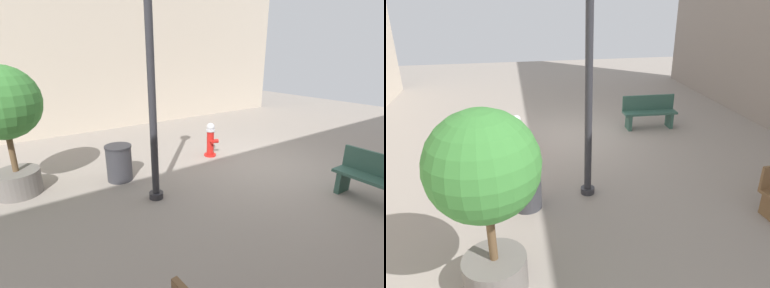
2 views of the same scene
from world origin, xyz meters
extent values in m
plane|color=gray|center=(0.00, 0.00, 0.00)|extent=(23.40, 23.40, 0.00)
cube|color=beige|center=(6.21, 2.70, 3.75)|extent=(0.70, 18.00, 7.50)
cylinder|color=red|center=(1.41, 0.69, 0.03)|extent=(0.33, 0.33, 0.05)
cylinder|color=red|center=(1.41, 0.69, 0.38)|extent=(0.20, 0.20, 0.66)
cylinder|color=silver|center=(1.41, 0.69, 0.74)|extent=(0.25, 0.25, 0.06)
sphere|color=silver|center=(1.41, 0.69, 0.83)|extent=(0.23, 0.23, 0.23)
cylinder|color=red|center=(1.55, 0.63, 0.46)|extent=(0.15, 0.13, 0.09)
cylinder|color=red|center=(1.28, 0.74, 0.46)|extent=(0.15, 0.13, 0.09)
cylinder|color=red|center=(1.36, 0.54, 0.42)|extent=(0.16, 0.17, 0.11)
cube|color=#33594C|center=(-1.83, -0.26, 0.23)|extent=(0.11, 0.40, 0.45)
cube|color=#33594C|center=(-2.45, -0.24, 0.48)|extent=(1.57, 0.48, 0.06)
cylinder|color=slate|center=(1.86, 5.28, 0.25)|extent=(0.86, 0.86, 0.50)
cylinder|color=brown|center=(1.86, 5.28, 0.98)|extent=(0.11, 0.11, 0.96)
sphere|color=#3D8438|center=(1.86, 5.28, 1.87)|extent=(1.39, 1.39, 1.39)
cylinder|color=#2D2D33|center=(0.11, 3.06, 0.06)|extent=(0.28, 0.28, 0.12)
cylinder|color=#2D2D33|center=(0.11, 3.06, 1.97)|extent=(0.14, 0.14, 3.71)
cylinder|color=#38383D|center=(1.33, 3.34, 0.39)|extent=(0.56, 0.56, 0.77)
cylinder|color=#2C2C30|center=(1.33, 3.34, 0.79)|extent=(0.59, 0.59, 0.04)
camera|label=1|loc=(-4.38, 5.27, 2.74)|focal=26.07mm
camera|label=2|loc=(1.46, 9.20, 3.78)|focal=33.61mm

